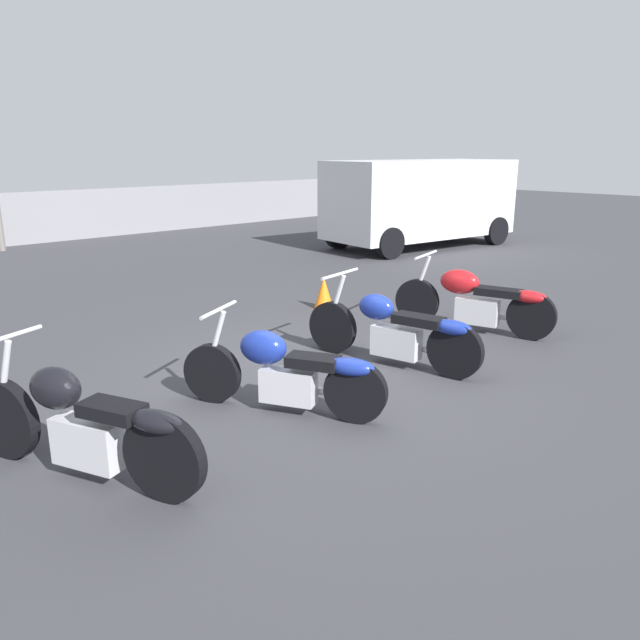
# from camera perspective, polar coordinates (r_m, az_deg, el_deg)

# --- Properties ---
(ground_plane) EXTENTS (60.00, 60.00, 0.00)m
(ground_plane) POSITION_cam_1_polar(r_m,az_deg,el_deg) (6.71, -0.56, -5.20)
(ground_plane) COLOR #38383D
(motorcycle_slot_0) EXTENTS (1.05, 2.05, 1.01)m
(motorcycle_slot_0) POSITION_cam_1_polar(r_m,az_deg,el_deg) (4.90, -20.84, -8.98)
(motorcycle_slot_0) COLOR black
(motorcycle_slot_0) RESTS_ON ground_plane
(motorcycle_slot_1) EXTENTS (1.08, 1.82, 0.94)m
(motorcycle_slot_1) POSITION_cam_1_polar(r_m,az_deg,el_deg) (5.72, -3.18, -4.72)
(motorcycle_slot_1) COLOR black
(motorcycle_slot_1) RESTS_ON ground_plane
(motorcycle_slot_2) EXTENTS (0.79, 2.14, 0.98)m
(motorcycle_slot_2) POSITION_cam_1_polar(r_m,az_deg,el_deg) (6.98, 6.89, -0.99)
(motorcycle_slot_2) COLOR black
(motorcycle_slot_2) RESTS_ON ground_plane
(motorcycle_slot_3) EXTENTS (0.89, 2.12, 0.99)m
(motorcycle_slot_3) POSITION_cam_1_polar(r_m,az_deg,el_deg) (8.50, 14.01, 1.79)
(motorcycle_slot_3) COLOR black
(motorcycle_slot_3) RESTS_ON ground_plane
(parked_van) EXTENTS (5.02, 2.61, 2.09)m
(parked_van) POSITION_cam_1_polar(r_m,az_deg,el_deg) (15.71, 9.15, 10.86)
(parked_van) COLOR silver
(parked_van) RESTS_ON ground_plane
(traffic_cone_near) EXTENTS (0.30, 0.30, 0.49)m
(traffic_cone_near) POSITION_cam_1_polar(r_m,az_deg,el_deg) (9.48, 0.35, 2.53)
(traffic_cone_near) COLOR orange
(traffic_cone_near) RESTS_ON ground_plane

